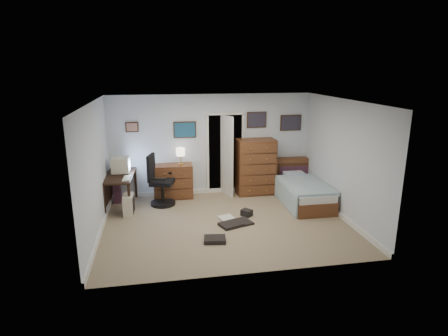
# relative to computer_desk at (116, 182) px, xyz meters

# --- Properties ---
(floor) EXTENTS (5.00, 4.00, 0.02)m
(floor) POSITION_rel_computer_desk_xyz_m (2.29, -1.37, -0.60)
(floor) COLOR gray
(floor) RESTS_ON ground
(computer_desk) EXTENTS (0.69, 1.35, 0.76)m
(computer_desk) POSITION_rel_computer_desk_xyz_m (0.00, 0.00, 0.00)
(computer_desk) COLOR black
(computer_desk) RESTS_ON floor
(crt_monitor) EXTENTS (0.41, 0.39, 0.37)m
(crt_monitor) POSITION_rel_computer_desk_xyz_m (0.11, 0.14, 0.36)
(crt_monitor) COLOR beige
(crt_monitor) RESTS_ON computer_desk
(keyboard) EXTENTS (0.18, 0.41, 0.02)m
(keyboard) POSITION_rel_computer_desk_xyz_m (0.27, -0.36, 0.19)
(keyboard) COLOR beige
(keyboard) RESTS_ON computer_desk
(pc_tower) EXTENTS (0.23, 0.44, 0.46)m
(pc_tower) POSITION_rel_computer_desk_xyz_m (0.29, -0.56, -0.36)
(pc_tower) COLOR beige
(pc_tower) RESTS_ON floor
(office_chair) EXTENTS (0.72, 0.72, 1.20)m
(office_chair) POSITION_rel_computer_desk_xyz_m (0.97, -0.04, -0.12)
(office_chair) COLOR black
(office_chair) RESTS_ON floor
(media_stack) EXTENTS (0.18, 0.18, 0.85)m
(media_stack) POSITION_rel_computer_desk_xyz_m (-0.03, 0.27, -0.16)
(media_stack) COLOR maroon
(media_stack) RESTS_ON floor
(low_dresser) EXTENTS (0.95, 0.48, 0.84)m
(low_dresser) POSITION_rel_computer_desk_xyz_m (1.31, 0.40, -0.17)
(low_dresser) COLOR brown
(low_dresser) RESTS_ON floor
(table_lamp) EXTENTS (0.21, 0.21, 0.41)m
(table_lamp) POSITION_rel_computer_desk_xyz_m (1.51, 0.40, 0.55)
(table_lamp) COLOR gold
(table_lamp) RESTS_ON low_dresser
(doorway) EXTENTS (0.96, 1.12, 2.05)m
(doorway) POSITION_rel_computer_desk_xyz_m (2.64, 0.90, 0.42)
(doorway) COLOR black
(doorway) RESTS_ON floor
(tall_dresser) EXTENTS (0.97, 0.59, 1.40)m
(tall_dresser) POSITION_rel_computer_desk_xyz_m (3.37, 0.38, 0.11)
(tall_dresser) COLOR brown
(tall_dresser) RESTS_ON floor
(headboard_bookcase) EXTENTS (0.96, 0.28, 0.86)m
(headboard_bookcase) POSITION_rel_computer_desk_xyz_m (4.42, 0.49, -0.13)
(headboard_bookcase) COLOR brown
(headboard_bookcase) RESTS_ON floor
(bed) EXTENTS (0.97, 1.79, 0.58)m
(bed) POSITION_rel_computer_desk_xyz_m (4.28, -0.60, -0.31)
(bed) COLOR brown
(bed) RESTS_ON floor
(wall_posters) EXTENTS (4.38, 0.04, 0.60)m
(wall_posters) POSITION_rel_computer_desk_xyz_m (2.86, 0.61, 1.16)
(wall_posters) COLOR #331E11
(wall_posters) RESTS_ON floor
(floor_clutter) EXTENTS (1.23, 1.42, 0.14)m
(floor_clutter) POSITION_rel_computer_desk_xyz_m (2.36, -1.58, -0.55)
(floor_clutter) COLOR black
(floor_clutter) RESTS_ON floor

